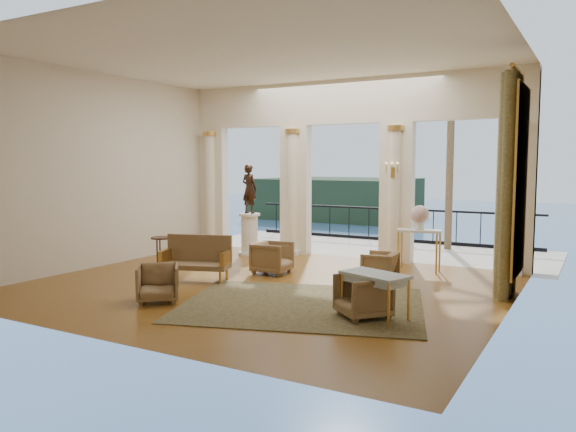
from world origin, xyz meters
The scene contains 23 objects.
floor centered at (0.00, 0.00, 0.00)m, with size 9.00×9.00×0.00m, color #4E2D10.
room_walls centered at (0.00, -1.12, 2.88)m, with size 9.00×9.00×9.00m.
arcade centered at (0.00, 3.82, 2.58)m, with size 9.00×0.56×4.50m.
terrace centered at (0.00, 5.80, -0.05)m, with size 10.00×3.60×0.10m, color #B3A693.
balustrade centered at (0.00, 7.40, 0.41)m, with size 9.00×0.06×1.03m.
palm_tree centered at (2.00, 6.60, 4.09)m, with size 2.00×2.00×4.50m.
headland centered at (-30.00, 70.00, -3.00)m, with size 22.00×18.00×6.00m, color black.
sea centered at (0.00, 60.00, -6.00)m, with size 160.00×160.00×0.00m, color #30568D.
curtain centered at (4.28, 1.50, 2.02)m, with size 0.33×1.40×4.09m.
window_frame centered at (4.47, 1.50, 2.10)m, with size 0.04×1.60×3.40m, color gold.
wall_sconce centered at (1.40, 3.51, 2.23)m, with size 0.30×0.11×0.33m.
rug centered at (1.35, -0.97, 0.01)m, with size 4.05×3.15×0.02m, color #2F331A.
armchair_a centered at (-0.97, -1.98, 0.36)m, with size 0.70×0.66×0.72m, color #4E361E.
armchair_b centered at (2.55, -1.18, 0.37)m, with size 0.73×0.68×0.75m, color #4E361E.
armchair_c centered at (1.84, 1.52, 0.34)m, with size 0.65×0.61×0.67m, color #4E361E.
armchair_d centered at (-0.51, 1.15, 0.39)m, with size 0.75×0.70×0.77m, color #4E361E.
settee centered at (-1.53, -0.19, 0.46)m, with size 1.52×1.01×0.93m.
game_table centered at (2.72, -1.12, 0.64)m, with size 1.17×0.89×0.71m.
pedestal centered at (-2.32, 3.00, 0.53)m, with size 0.60×0.60×1.10m.
statue centered at (-2.32, 3.00, 1.75)m, with size 0.47×0.31×1.28m, color black.
console_table centered at (2.20, 3.05, 0.77)m, with size 1.05×0.61×0.93m.
urn centered at (2.20, 3.05, 1.25)m, with size 0.41×0.41×0.55m.
side_table centered at (-2.74, 0.10, 0.67)m, with size 0.48×0.48×0.78m.
Camera 1 is at (5.76, -9.28, 2.43)m, focal length 35.00 mm.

